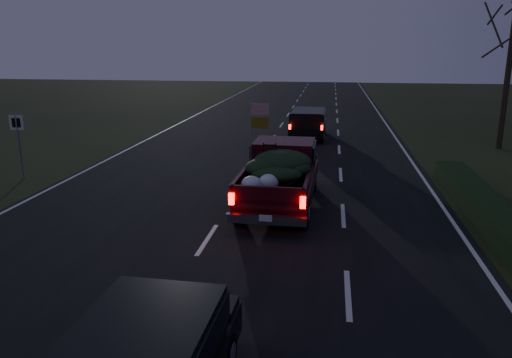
# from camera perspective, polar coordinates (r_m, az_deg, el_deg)

# --- Properties ---
(ground) EXTENTS (120.00, 120.00, 0.00)m
(ground) POSITION_cam_1_polar(r_m,az_deg,el_deg) (13.36, -5.59, -6.95)
(ground) COLOR black
(ground) RESTS_ON ground
(road_asphalt) EXTENTS (14.00, 120.00, 0.02)m
(road_asphalt) POSITION_cam_1_polar(r_m,az_deg,el_deg) (13.36, -5.59, -6.91)
(road_asphalt) COLOR black
(road_asphalt) RESTS_ON ground
(hedge_row) EXTENTS (1.00, 10.00, 0.60)m
(hedge_row) POSITION_cam_1_polar(r_m,az_deg,el_deg) (16.41, 24.77, -3.00)
(hedge_row) COLOR black
(hedge_row) RESTS_ON ground
(route_sign) EXTENTS (0.55, 0.08, 2.50)m
(route_sign) POSITION_cam_1_polar(r_m,az_deg,el_deg) (20.85, -25.53, 4.37)
(route_sign) COLOR gray
(route_sign) RESTS_ON ground
(bare_tree_far) EXTENTS (3.60, 3.60, 7.00)m
(bare_tree_far) POSITION_cam_1_polar(r_m,az_deg,el_deg) (27.34, 27.25, 13.92)
(bare_tree_far) COLOR black
(bare_tree_far) RESTS_ON ground
(pickup_truck) EXTENTS (2.26, 5.58, 2.90)m
(pickup_truck) POSITION_cam_1_polar(r_m,az_deg,el_deg) (15.94, 2.81, 0.84)
(pickup_truck) COLOR #3F0812
(pickup_truck) RESTS_ON ground
(lead_suv) EXTENTS (1.89, 4.42, 1.26)m
(lead_suv) POSITION_cam_1_polar(r_m,az_deg,el_deg) (27.95, 5.98, 6.63)
(lead_suv) COLOR black
(lead_suv) RESTS_ON ground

